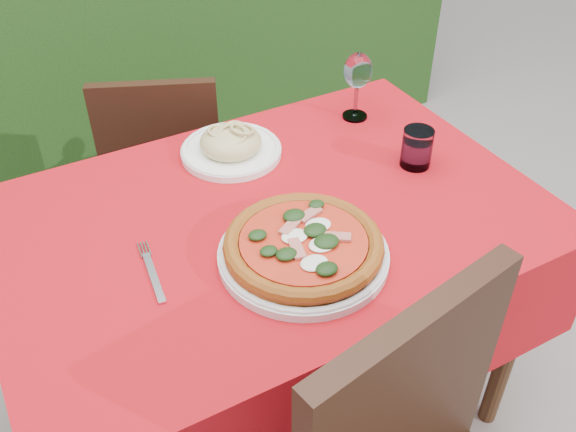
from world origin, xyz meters
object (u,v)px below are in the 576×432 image
pizza_plate (303,248)px  water_glass (417,150)px  fork (154,277)px  pasta_plate (231,146)px  chair_far (166,167)px  wine_glass (358,73)px

pizza_plate → water_glass: water_glass is taller
fork → pasta_plate: bearing=52.7°
pasta_plate → chair_far: bearing=97.5°
pizza_plate → pasta_plate: size_ratio=1.39×
chair_far → fork: 0.87m
pizza_plate → chair_far: bearing=91.2°
pizza_plate → water_glass: bearing=21.7°
pasta_plate → wine_glass: (0.39, 0.01, 0.11)m
wine_glass → pizza_plate: bearing=-133.7°
chair_far → pasta_plate: 0.53m
chair_far → water_glass: water_glass is taller
pizza_plate → fork: (-0.30, 0.10, -0.03)m
fork → chair_far: bearing=77.1°
pasta_plate → wine_glass: wine_glass is taller
wine_glass → fork: wine_glass is taller
fork → water_glass: bearing=12.8°
pizza_plate → wine_glass: (0.43, 0.45, 0.10)m
wine_glass → fork: 0.81m
pasta_plate → water_glass: water_glass is taller
wine_glass → pasta_plate: bearing=-179.2°
pizza_plate → pasta_plate: bearing=85.2°
pasta_plate → fork: (-0.34, -0.34, -0.02)m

